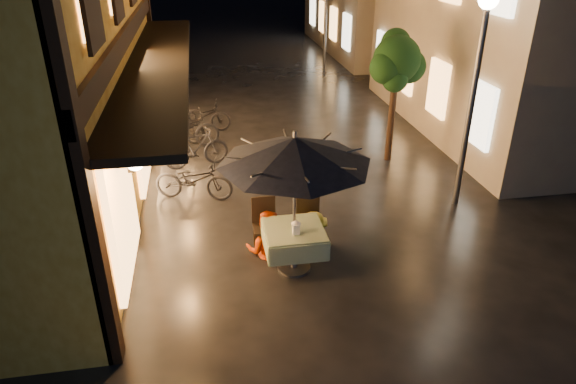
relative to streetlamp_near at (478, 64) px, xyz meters
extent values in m
plane|color=black|center=(-3.00, -2.00, -2.92)|extent=(90.00, 90.00, 0.00)
cube|color=gold|center=(-8.75, 2.00, 0.58)|extent=(4.50, 11.00, 7.00)
cube|color=black|center=(-6.47, 2.00, 0.38)|extent=(0.12, 11.00, 0.35)
cube|color=black|center=(-5.90, 2.00, -0.17)|extent=(1.20, 10.50, 0.12)
cube|color=#EC9F4F|center=(-6.44, -1.50, -1.52)|extent=(0.10, 2.20, 2.40)
cube|color=#EC9F4F|center=(-6.44, 2.00, -1.52)|extent=(0.10, 2.20, 2.40)
cube|color=#EC9F4F|center=(-6.44, 5.50, -1.52)|extent=(0.10, 2.20, 2.40)
cube|color=gray|center=(4.50, 4.50, 0.33)|extent=(7.00, 9.00, 6.50)
cube|color=#EC9F4F|center=(0.95, 1.20, -1.42)|extent=(0.10, 1.00, 1.40)
cube|color=#EC9F4F|center=(0.95, 3.40, -1.42)|extent=(0.10, 1.00, 1.40)
cube|color=#EC9F4F|center=(0.95, 5.60, -1.42)|extent=(0.10, 1.00, 1.40)
cube|color=#EC9F4F|center=(0.95, 7.80, -1.42)|extent=(0.10, 1.00, 1.40)
cube|color=#EC9F4F|center=(0.95, 12.20, -1.42)|extent=(0.10, 1.00, 1.40)
cube|color=#EC9F4F|center=(0.95, 14.40, -1.42)|extent=(0.10, 1.00, 1.40)
cube|color=#EC9F4F|center=(0.95, 16.60, -1.42)|extent=(0.10, 1.00, 1.40)
cube|color=#EC9F4F|center=(0.95, 18.80, -1.42)|extent=(0.10, 1.00, 1.40)
cylinder|color=black|center=(-0.60, 2.50, -1.82)|extent=(0.16, 0.16, 2.20)
sphere|color=black|center=(-0.60, 2.50, -0.42)|extent=(1.10, 1.10, 1.10)
sphere|color=black|center=(-0.25, 2.60, -0.62)|extent=(0.80, 0.80, 0.80)
sphere|color=black|center=(-0.90, 2.35, -0.57)|extent=(0.76, 0.76, 0.76)
sphere|color=black|center=(-0.55, 2.80, -0.12)|extent=(0.70, 0.70, 0.70)
sphere|color=black|center=(-0.70, 2.25, -0.82)|extent=(0.60, 0.60, 0.60)
cylinder|color=#59595E|center=(0.00, 0.00, -0.92)|extent=(0.12, 0.12, 4.00)
cylinder|color=#59595E|center=(0.00, 12.00, -0.92)|extent=(0.12, 0.12, 4.00)
cylinder|color=#59595E|center=(-3.77, -1.74, -2.56)|extent=(0.10, 0.10, 0.72)
cylinder|color=#59595E|center=(-3.77, -1.74, -2.90)|extent=(0.56, 0.56, 0.04)
cube|color=#2B5932|center=(-3.77, -1.74, -2.17)|extent=(0.95, 0.95, 0.06)
cube|color=#2B5932|center=(-3.29, -1.74, -2.33)|extent=(0.04, 0.95, 0.33)
cube|color=#2B5932|center=(-4.24, -1.74, -2.33)|extent=(0.04, 0.95, 0.33)
cube|color=#2B5932|center=(-3.77, -1.27, -2.33)|extent=(0.95, 0.04, 0.33)
cube|color=#2B5932|center=(-3.77, -2.22, -2.33)|extent=(0.95, 0.04, 0.33)
cylinder|color=#59595E|center=(-3.77, -1.74, -1.77)|extent=(0.05, 0.05, 2.30)
cone|color=black|center=(-3.77, -1.74, -0.77)|extent=(2.42, 2.42, 0.43)
cylinder|color=#59595E|center=(-3.77, -1.74, -0.52)|extent=(0.06, 0.06, 0.12)
cube|color=black|center=(-4.17, -1.09, -2.47)|extent=(0.42, 0.42, 0.05)
cube|color=black|center=(-4.17, -0.90, -2.22)|extent=(0.42, 0.04, 0.55)
cylinder|color=black|center=(-4.35, -1.27, -2.70)|extent=(0.04, 0.04, 0.43)
cylinder|color=black|center=(-3.99, -1.27, -2.70)|extent=(0.04, 0.04, 0.43)
cylinder|color=black|center=(-4.35, -0.91, -2.70)|extent=(0.04, 0.04, 0.43)
cylinder|color=black|center=(-3.99, -0.91, -2.70)|extent=(0.04, 0.04, 0.43)
cube|color=black|center=(-3.37, -1.09, -2.47)|extent=(0.42, 0.42, 0.05)
cube|color=black|center=(-3.37, -0.90, -2.22)|extent=(0.42, 0.04, 0.55)
cylinder|color=black|center=(-3.55, -1.27, -2.70)|extent=(0.04, 0.04, 0.43)
cylinder|color=black|center=(-3.19, -1.27, -2.70)|extent=(0.04, 0.04, 0.43)
cylinder|color=black|center=(-3.55, -0.91, -2.70)|extent=(0.04, 0.04, 0.43)
cylinder|color=black|center=(-3.19, -0.91, -2.70)|extent=(0.04, 0.04, 0.43)
cube|color=white|center=(-3.77, -1.90, -2.05)|extent=(0.11, 0.11, 0.18)
cube|color=#FFD88C|center=(-3.77, -1.90, -2.06)|extent=(0.07, 0.07, 0.12)
cone|color=white|center=(-3.77, -1.90, -1.92)|extent=(0.16, 0.16, 0.07)
imported|color=#C73400|center=(-4.15, -1.16, -2.13)|extent=(0.90, 0.78, 1.58)
imported|color=gold|center=(-3.30, -1.15, -2.24)|extent=(0.96, 0.68, 1.36)
imported|color=black|center=(-5.40, 1.16, -2.48)|extent=(1.78, 1.06, 0.88)
imported|color=black|center=(-5.33, 2.88, -2.44)|extent=(1.65, 0.82, 0.95)
imported|color=black|center=(-5.66, 4.12, -2.42)|extent=(1.98, 0.91, 1.00)
imported|color=black|center=(-5.83, 4.56, -2.46)|extent=(1.59, 0.82, 0.92)
imported|color=black|center=(-5.16, 5.41, -2.48)|extent=(1.71, 0.74, 0.87)
camera|label=1|loc=(-5.08, -8.81, 2.14)|focal=32.00mm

